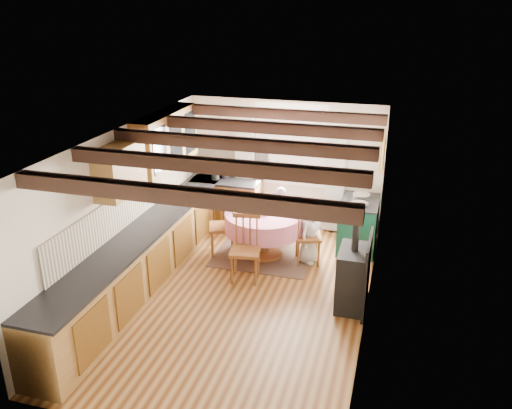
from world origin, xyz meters
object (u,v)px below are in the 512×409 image
(chair_left, at_px, (222,225))
(child_right, at_px, (309,232))
(dining_table, at_px, (264,235))
(child_far, at_px, (281,214))
(cup, at_px, (262,211))
(aga_range, at_px, (358,224))
(chair_near, at_px, (245,249))
(chair_right, at_px, (308,234))
(cast_iron_stove, at_px, (354,263))

(chair_left, height_order, child_right, child_right)
(dining_table, relative_size, child_far, 1.27)
(child_far, relative_size, cup, 11.43)
(chair_left, height_order, child_far, chair_left)
(aga_range, xyz_separation_m, cup, (-1.51, -0.77, 0.38))
(chair_near, height_order, child_far, chair_near)
(chair_near, distance_m, chair_left, 1.01)
(chair_near, height_order, chair_right, chair_near)
(cast_iron_stove, bearing_deg, cup, 145.01)
(aga_range, xyz_separation_m, child_far, (-1.37, -0.06, 0.06))
(dining_table, bearing_deg, child_far, 80.22)
(aga_range, xyz_separation_m, cast_iron_stove, (0.11, -1.90, 0.23))
(child_right, bearing_deg, cast_iron_stove, -128.29)
(cast_iron_stove, relative_size, child_right, 1.30)
(cup, bearing_deg, child_far, 78.14)
(dining_table, bearing_deg, chair_near, -94.95)
(aga_range, distance_m, child_right, 1.03)
(dining_table, relative_size, chair_left, 1.26)
(chair_left, bearing_deg, aga_range, 90.44)
(dining_table, distance_m, child_right, 0.78)
(chair_left, height_order, cup, chair_left)
(chair_left, relative_size, child_right, 0.99)
(chair_left, height_order, aga_range, chair_left)
(chair_near, relative_size, aga_range, 1.07)
(chair_left, bearing_deg, dining_table, 75.24)
(chair_right, distance_m, child_right, 0.04)
(child_right, bearing_deg, chair_left, 109.80)
(cup, bearing_deg, chair_right, 0.66)
(child_far, height_order, cup, child_far)
(aga_range, relative_size, cast_iron_stove, 0.71)
(chair_near, bearing_deg, cup, 78.38)
(dining_table, bearing_deg, aga_range, 26.93)
(cup, bearing_deg, chair_left, -175.62)
(dining_table, relative_size, cast_iron_stove, 0.95)
(chair_right, height_order, cup, chair_right)
(chair_right, relative_size, child_far, 0.99)
(child_right, bearing_deg, chair_right, 163.41)
(dining_table, xyz_separation_m, aga_range, (1.49, 0.75, 0.06))
(cast_iron_stove, distance_m, cup, 1.99)
(cup, bearing_deg, cast_iron_stove, -34.99)
(aga_range, bearing_deg, chair_near, -134.30)
(chair_right, bearing_deg, cast_iron_stove, -159.71)
(chair_near, bearing_deg, child_right, 37.44)
(dining_table, height_order, child_far, child_far)
(chair_left, xyz_separation_m, aga_range, (2.21, 0.82, -0.07))
(chair_left, distance_m, cup, 0.76)
(chair_right, bearing_deg, cup, 74.39)
(dining_table, bearing_deg, chair_right, -0.25)
(cast_iron_stove, height_order, child_right, cast_iron_stove)
(chair_right, height_order, cast_iron_stove, cast_iron_stove)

